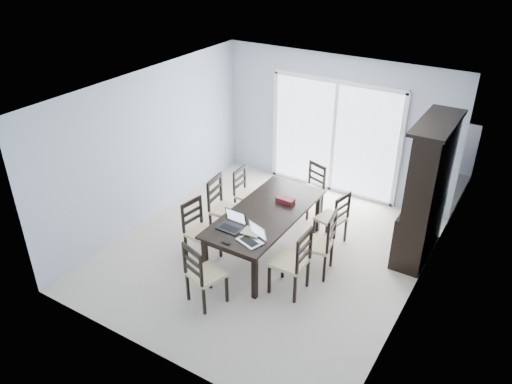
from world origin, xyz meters
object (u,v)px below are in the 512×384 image
chair_left_mid (221,201)px  hot_tub (314,139)px  chair_right_mid (323,237)px  chair_end_near (200,269)px  chair_end_far (312,183)px  chair_left_far (244,188)px  cell_phone (226,243)px  laptop_dark (230,225)px  game_box (285,200)px  chair_right_near (296,256)px  chair_right_far (336,213)px  chair_left_near (198,224)px  dining_table (266,216)px  china_hutch (426,193)px  laptop_silver (250,239)px

chair_left_mid → hot_tub: size_ratio=0.57×
chair_right_mid → hot_tub: (-1.85, 3.55, -0.15)m
chair_end_near → chair_end_far: (0.17, 3.03, -0.03)m
chair_left_far → cell_phone: chair_left_far is taller
laptop_dark → chair_end_near: bearing=-83.1°
game_box → chair_end_near: bearing=-97.3°
chair_right_near → chair_right_far: chair_right_near is taller
chair_left_near → cell_phone: (0.80, -0.39, 0.17)m
dining_table → china_hutch: size_ratio=1.00×
chair_right_mid → chair_left_mid: bearing=78.1°
chair_right_mid → chair_right_far: chair_right_mid is taller
dining_table → chair_right_far: chair_right_far is taller
dining_table → laptop_dark: laptop_dark is taller
laptop_silver → chair_left_near: bearing=-171.8°
china_hutch → game_box: 2.11m
chair_left_far → laptop_dark: size_ratio=2.82×
chair_left_far → laptop_dark: chair_left_far is taller
cell_phone → chair_left_near: bearing=157.8°
chair_end_near → laptop_silver: 0.80m
dining_table → laptop_silver: 0.85m
hot_tub → chair_left_far: bearing=-90.2°
laptop_silver → chair_right_mid: bearing=66.4°
laptop_dark → cell_phone: size_ratio=2.96×
laptop_dark → laptop_silver: 0.44m
china_hutch → chair_right_near: 2.25m
china_hutch → chair_right_far: bearing=-159.3°
chair_end_far → game_box: 1.16m
china_hutch → chair_end_far: bearing=171.6°
china_hutch → hot_tub: bearing=141.7°
dining_table → laptop_silver: laptop_silver is taller
cell_phone → chair_end_far: bearing=91.9°
dining_table → laptop_dark: (-0.20, -0.67, 0.14)m
china_hutch → chair_end_near: size_ratio=1.97×
cell_phone → hot_tub: size_ratio=0.06×
chair_left_far → chair_right_mid: (1.86, -0.80, 0.08)m
china_hutch → hot_tub: (-2.92, 2.30, -0.60)m
chair_end_far → hot_tub: (-0.94, 2.01, -0.08)m
chair_right_mid → chair_end_near: bearing=134.5°
chair_left_mid → chair_right_far: (1.71, 0.71, -0.06)m
china_hutch → chair_end_far: 2.06m
china_hutch → laptop_dark: (-2.22, -1.92, -0.26)m
laptop_dark → chair_left_near: bearing=176.7°
chair_end_near → chair_end_far: chair_end_near is taller
dining_table → cell_phone: cell_phone is taller
chair_left_far → laptop_dark: 1.65m
game_box → hot_tub: hot_tub is taller
chair_end_near → laptop_silver: bearing=80.1°
dining_table → chair_left_near: bearing=-144.0°
china_hutch → chair_left_mid: 3.17m
china_hutch → chair_right_near: bearing=-122.6°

